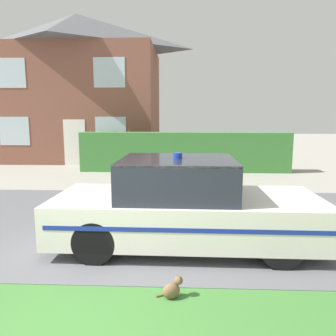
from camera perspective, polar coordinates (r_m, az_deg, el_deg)
road_strip at (r=7.29m, az=-8.00°, el=-8.99°), size 28.00×5.58×0.01m
lawn_verge at (r=4.10m, az=-18.19°, el=-24.64°), size 28.00×1.70×0.01m
garden_hedge at (r=13.40m, az=2.88°, el=2.80°), size 8.51×0.70×1.60m
police_car at (r=5.70m, az=2.85°, el=-6.59°), size 4.56×1.89×1.63m
cat at (r=4.35m, az=0.84°, el=-20.32°), size 0.34×0.24×0.29m
house_left at (r=18.33m, az=-15.31°, el=13.47°), size 8.54×5.58×7.41m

